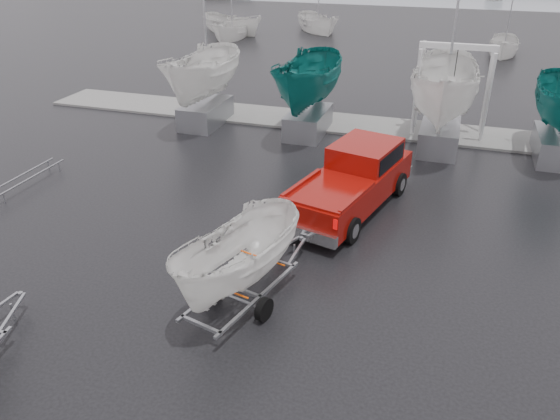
% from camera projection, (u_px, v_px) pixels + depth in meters
% --- Properties ---
extents(ground_plane, '(120.00, 120.00, 0.00)m').
position_uv_depth(ground_plane, '(225.00, 258.00, 15.82)').
color(ground_plane, black).
rests_on(ground_plane, ground).
extents(dock, '(30.00, 3.00, 0.12)m').
position_uv_depth(dock, '(329.00, 122.00, 26.79)').
color(dock, gray).
rests_on(dock, ground).
extents(pickup_truck, '(3.52, 6.49, 2.05)m').
position_uv_depth(pickup_truck, '(355.00, 177.00, 18.36)').
color(pickup_truck, maroon).
rests_on(pickup_truck, ground).
extents(trailer_hitched, '(2.11, 3.78, 5.08)m').
position_uv_depth(trailer_hitched, '(238.00, 208.00, 12.61)').
color(trailer_hitched, gray).
rests_on(trailer_hitched, ground).
extents(boat_hoist, '(3.30, 2.18, 4.12)m').
position_uv_depth(boat_hoist, '(454.00, 77.00, 24.07)').
color(boat_hoist, silver).
rests_on(boat_hoist, ground).
extents(keelboat_0, '(2.47, 3.20, 10.64)m').
position_uv_depth(keelboat_0, '(201.00, 42.00, 24.86)').
color(keelboat_0, gray).
rests_on(keelboat_0, ground).
extents(keelboat_1, '(2.50, 3.20, 7.75)m').
position_uv_depth(keelboat_1, '(310.00, 46.00, 23.62)').
color(keelboat_1, gray).
rests_on(keelboat_1, ground).
extents(keelboat_2, '(2.77, 3.20, 10.95)m').
position_uv_depth(keelboat_2, '(452.00, 45.00, 21.65)').
color(keelboat_2, gray).
rests_on(keelboat_2, ground).
extents(moored_boat_0, '(2.60, 2.67, 11.29)m').
position_uv_depth(moored_boat_0, '(233.00, 38.00, 47.42)').
color(moored_boat_0, white).
rests_on(moored_boat_0, ground).
extents(moored_boat_1, '(3.72, 3.74, 11.52)m').
position_uv_depth(moored_boat_1, '(318.00, 31.00, 50.67)').
color(moored_boat_1, white).
rests_on(moored_boat_1, ground).
extents(moored_boat_2, '(2.35, 2.40, 10.86)m').
position_uv_depth(moored_boat_2, '(503.00, 55.00, 41.33)').
color(moored_boat_2, white).
rests_on(moored_boat_2, ground).
extents(moored_boat_6, '(3.74, 3.71, 11.65)m').
position_uv_depth(moored_boat_6, '(233.00, 33.00, 50.00)').
color(moored_boat_6, white).
rests_on(moored_boat_6, ground).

